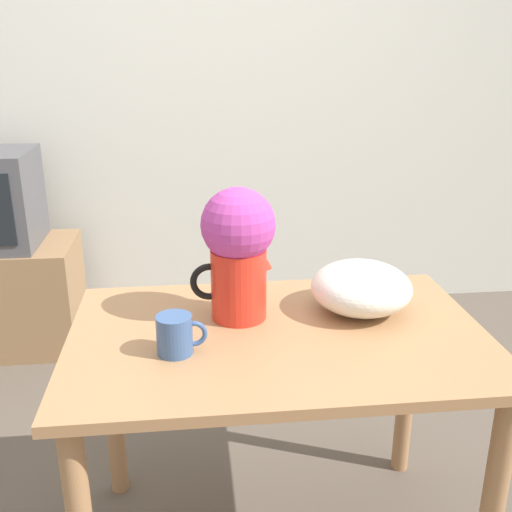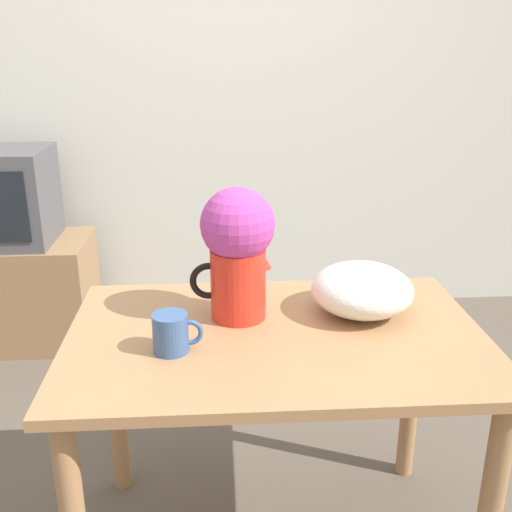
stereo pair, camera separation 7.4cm
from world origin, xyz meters
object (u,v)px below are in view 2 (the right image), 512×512
Objects in this scene: flower_vase at (238,245)px; tv_set at (3,196)px; coffee_mug at (172,333)px; white_bowl at (362,289)px.

flower_vase is 1.77m from tv_set.
tv_set is (-0.93, 1.57, -0.02)m from coffee_mug.
coffee_mug is 0.58m from white_bowl.
flower_vase is at bearing -50.99° from tv_set.
white_bowl is at bearing -42.90° from tv_set.
white_bowl is 0.64× the size of tv_set.
white_bowl is (0.54, 0.20, 0.02)m from coffee_mug.
flower_vase is 0.82× the size of tv_set.
white_bowl reaches higher than coffee_mug.
coffee_mug is at bearing -159.75° from white_bowl.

